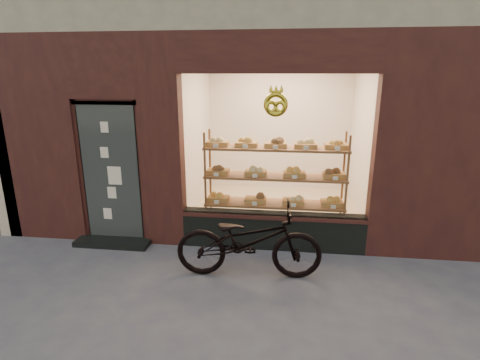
# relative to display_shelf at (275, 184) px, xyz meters

# --- Properties ---
(ground) EXTENTS (90.00, 90.00, 0.00)m
(ground) POSITION_rel_display_shelf_xyz_m (-0.45, -2.55, -0.88)
(ground) COLOR #42414C
(display_shelf) EXTENTS (2.20, 0.45, 1.70)m
(display_shelf) POSITION_rel_display_shelf_xyz_m (0.00, 0.00, 0.00)
(display_shelf) COLOR brown
(display_shelf) RESTS_ON ground
(bicycle) EXTENTS (1.90, 0.75, 0.98)m
(bicycle) POSITION_rel_display_shelf_xyz_m (-0.28, -1.30, -0.39)
(bicycle) COLOR black
(bicycle) RESTS_ON ground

